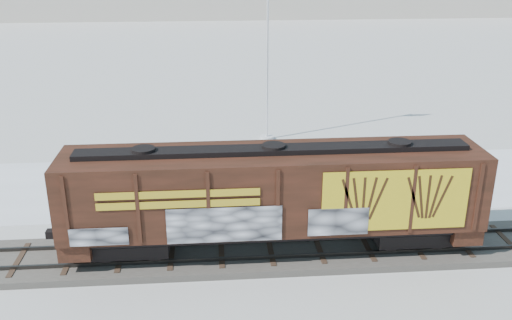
{
  "coord_description": "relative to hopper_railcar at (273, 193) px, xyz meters",
  "views": [
    {
      "loc": [
        -4.24,
        -20.31,
        12.01
      ],
      "look_at": [
        -2.34,
        3.0,
        3.06
      ],
      "focal_mm": 40.0,
      "sensor_mm": 36.0,
      "label": 1
    }
  ],
  "objects": [
    {
      "name": "ground",
      "position": [
        1.91,
        0.01,
        -2.82
      ],
      "size": [
        500.0,
        500.0,
        0.0
      ],
      "primitive_type": "plane",
      "color": "white",
      "rests_on": "ground"
    },
    {
      "name": "rail_track",
      "position": [
        1.91,
        0.01,
        -2.67
      ],
      "size": [
        50.0,
        3.4,
        0.43
      ],
      "color": "#59544C",
      "rests_on": "ground"
    },
    {
      "name": "parking_strip",
      "position": [
        1.91,
        7.51,
        -2.8
      ],
      "size": [
        40.0,
        8.0,
        0.03
      ],
      "primitive_type": "cube",
      "color": "white",
      "rests_on": "ground"
    },
    {
      "name": "hopper_railcar",
      "position": [
        0.0,
        0.0,
        0.0
      ],
      "size": [
        16.37,
        3.06,
        4.28
      ],
      "color": "black",
      "rests_on": "rail_track"
    },
    {
      "name": "flagpole",
      "position": [
        1.35,
        14.77,
        1.57
      ],
      "size": [
        2.3,
        0.9,
        11.81
      ],
      "color": "silver",
      "rests_on": "ground"
    },
    {
      "name": "car_silver",
      "position": [
        1.14,
        7.63,
        -1.99
      ],
      "size": [
        4.78,
        2.09,
        1.6
      ],
      "primitive_type": "imported",
      "rotation": [
        0.0,
        0.0,
        1.61
      ],
      "color": "#A8ABAF",
      "rests_on": "parking_strip"
    },
    {
      "name": "car_white",
      "position": [
        -1.72,
        7.2,
        -2.04
      ],
      "size": [
        4.81,
        2.62,
        1.5
      ],
      "primitive_type": "imported",
      "rotation": [
        0.0,
        0.0,
        1.81
      ],
      "color": "silver",
      "rests_on": "parking_strip"
    },
    {
      "name": "car_dark",
      "position": [
        8.09,
        7.68,
        -2.11
      ],
      "size": [
        5.0,
        3.6,
        1.34
      ],
      "primitive_type": "imported",
      "rotation": [
        0.0,
        0.0,
        1.99
      ],
      "color": "black",
      "rests_on": "parking_strip"
    }
  ]
}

